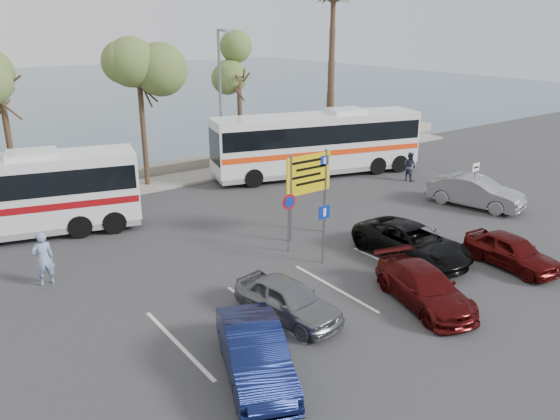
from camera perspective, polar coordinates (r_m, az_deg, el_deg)
ground at (r=20.12m, az=6.38°, el=-6.09°), size 120.00×120.00×0.00m
kerb_strip at (r=31.19m, az=-11.10°, el=3.01°), size 44.00×2.40×0.15m
seawall at (r=32.90m, az=-12.63°, el=4.15°), size 48.00×0.80×0.60m
sea at (r=74.86m, az=-26.65°, el=10.58°), size 140.00×140.00×0.00m
tree_mid at (r=29.50m, az=-14.65°, el=14.87°), size 3.20×3.20×8.00m
tree_right at (r=32.23m, az=-4.34°, el=14.85°), size 3.20×3.20×7.40m
street_lamp_right at (r=31.21m, az=-6.18°, el=11.76°), size 0.45×1.15×8.01m
direction_sign at (r=22.15m, az=3.00°, el=3.10°), size 2.20×0.12×3.60m
sign_no_stop at (r=20.86m, az=0.93°, el=-0.36°), size 0.60×0.08×2.35m
sign_parking at (r=19.96m, az=4.59°, el=-1.65°), size 0.50×0.07×2.25m
sign_taxi at (r=27.64m, az=19.64°, el=3.08°), size 0.50×0.07×2.20m
lane_markings at (r=18.76m, az=5.83°, el=-8.01°), size 12.02×4.20×0.01m
coach_bus_right at (r=31.79m, az=3.86°, el=6.75°), size 12.36×5.72×3.78m
car_silver_a at (r=16.60m, az=0.80°, el=-9.33°), size 2.05×3.82×1.24m
car_blue at (r=14.09m, az=-2.65°, el=-14.74°), size 2.87×4.36×1.36m
car_maroon at (r=17.96m, az=14.86°, el=-7.78°), size 2.71×4.39×1.19m
car_red at (r=21.64m, az=23.05°, el=-3.97°), size 1.73×3.68×1.22m
suv_black at (r=21.15m, az=13.61°, el=-3.30°), size 2.20×4.75×1.32m
car_silver_b at (r=27.99m, az=19.72°, el=1.81°), size 2.66×4.77×1.49m
pedestrian_near at (r=20.13m, az=-23.50°, el=-4.67°), size 0.70×0.46×1.91m
pedestrian_far at (r=31.64m, az=13.40°, el=4.46°), size 0.64×0.81×1.62m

